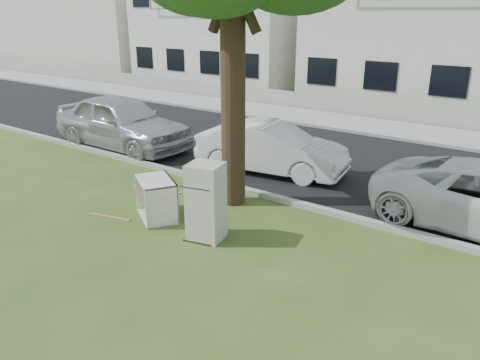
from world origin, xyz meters
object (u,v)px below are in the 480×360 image
Objects in this scene: fridge at (206,202)px; cabinet at (157,198)px; car_left at (122,122)px; car_center at (271,148)px.

fridge is 1.39× the size of cabinet.
car_left is (-6.36, 3.39, 0.08)m from fridge.
cabinet is 0.22× the size of car_left.
car_left is (-4.86, 3.24, 0.41)m from cabinet.
fridge is 4.29m from car_center.
car_center is 0.83× the size of car_left.
car_left reaches higher than fridge.
car_center is (0.35, 3.98, 0.25)m from cabinet.
fridge is at bearing 26.09° from cabinet.
fridge reaches higher than car_center.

